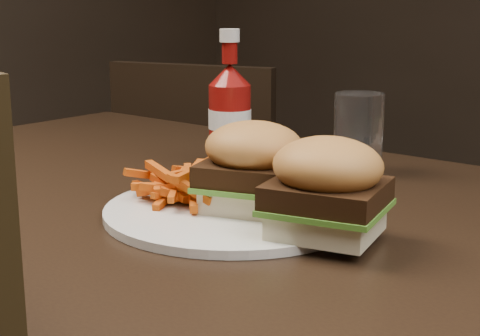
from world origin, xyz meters
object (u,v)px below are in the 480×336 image
Objects in this scene: dining_table at (192,226)px; ketchup_bottle at (230,127)px; tumbler at (358,132)px; chair_far at (226,233)px; plate at (234,211)px.

dining_table is 0.20m from ketchup_bottle.
ketchup_bottle is at bearing -143.55° from tumbler.
ketchup_bottle is at bearing 115.23° from chair_far.
ketchup_bottle is at bearing 131.08° from plate.
dining_table is at bearing -63.87° from ketchup_bottle.
ketchup_bottle is (0.46, -0.53, 0.38)m from chair_far.
ketchup_bottle is at bearing 116.13° from dining_table.
tumbler reaches higher than chair_far.
dining_table is 0.28m from tumbler.
dining_table is at bearing -170.87° from plate.
ketchup_bottle is (-0.08, 0.16, 0.08)m from dining_table.
plate is at bearing 9.13° from dining_table.
chair_far is 3.83× the size of tumbler.
dining_table is at bearing 112.31° from chair_far.
dining_table is 3.13× the size of chair_far.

